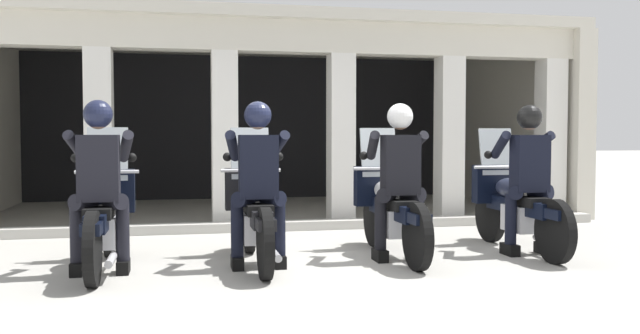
{
  "coord_description": "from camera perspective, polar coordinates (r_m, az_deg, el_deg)",
  "views": [
    {
      "loc": [
        -1.43,
        -6.66,
        1.26
      ],
      "look_at": [
        0.0,
        0.2,
        0.93
      ],
      "focal_mm": 37.44,
      "sensor_mm": 36.0,
      "label": 1
    }
  ],
  "objects": [
    {
      "name": "ground_plane",
      "position": [
        9.84,
        -3.35,
        -4.67
      ],
      "size": [
        80.0,
        80.0,
        0.0
      ],
      "primitive_type": "plane",
      "color": "#A8A59E"
    },
    {
      "name": "station_building",
      "position": [
        11.72,
        -4.89,
        5.87
      ],
      "size": [
        9.33,
        4.86,
        3.01
      ],
      "color": "black",
      "rests_on": "ground"
    },
    {
      "name": "kerb_strip",
      "position": [
        8.94,
        -2.61,
        -5.03
      ],
      "size": [
        8.83,
        0.24,
        0.12
      ],
      "primitive_type": "cube",
      "color": "#B7B5AD",
      "rests_on": "ground"
    },
    {
      "name": "motorcycle_far_left",
      "position": [
        6.68,
        -18.02,
        -3.99
      ],
      "size": [
        0.62,
        2.04,
        1.35
      ],
      "rotation": [
        0.0,
        0.0,
        -0.09
      ],
      "color": "black",
      "rests_on": "ground"
    },
    {
      "name": "police_officer_far_left",
      "position": [
        6.36,
        -18.36,
        -0.36
      ],
      "size": [
        0.63,
        0.61,
        1.58
      ],
      "rotation": [
        0.0,
        0.0,
        -0.09
      ],
      "color": "black",
      "rests_on": "ground"
    },
    {
      "name": "motorcycle_center_left",
      "position": [
        6.66,
        -5.58,
        -3.89
      ],
      "size": [
        0.62,
        2.04,
        1.35
      ],
      "rotation": [
        0.0,
        0.0,
        -0.19
      ],
      "color": "black",
      "rests_on": "ground"
    },
    {
      "name": "police_officer_center_left",
      "position": [
        6.34,
        -5.33,
        -0.24
      ],
      "size": [
        0.63,
        0.61,
        1.58
      ],
      "rotation": [
        0.0,
        0.0,
        -0.19
      ],
      "color": "black",
      "rests_on": "ground"
    },
    {
      "name": "motorcycle_center_right",
      "position": [
        7.06,
        6.05,
        -3.51
      ],
      "size": [
        0.62,
        2.04,
        1.35
      ],
      "rotation": [
        0.0,
        0.0,
        -0.18
      ],
      "color": "black",
      "rests_on": "ground"
    },
    {
      "name": "police_officer_center_right",
      "position": [
        6.76,
        6.79,
        -0.07
      ],
      "size": [
        0.63,
        0.61,
        1.58
      ],
      "rotation": [
        0.0,
        0.0,
        -0.18
      ],
      "color": "black",
      "rests_on": "ground"
    },
    {
      "name": "motorcycle_far_right",
      "position": [
        7.66,
        16.29,
        -3.12
      ],
      "size": [
        0.62,
        2.04,
        1.35
      ],
      "rotation": [
        0.0,
        0.0,
        -0.05
      ],
      "color": "black",
      "rests_on": "ground"
    },
    {
      "name": "police_officer_far_right",
      "position": [
        7.38,
        17.36,
        0.06
      ],
      "size": [
        0.63,
        0.61,
        1.58
      ],
      "rotation": [
        0.0,
        0.0,
        -0.05
      ],
      "color": "black",
      "rests_on": "ground"
    }
  ]
}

